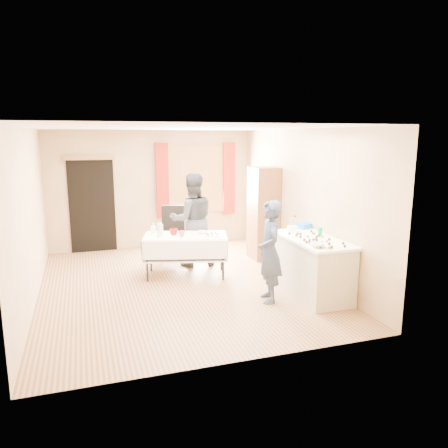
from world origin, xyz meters
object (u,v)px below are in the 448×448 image
object	(u,v)px
cabinet	(264,213)
chair	(173,245)
girl	(270,252)
woman	(192,220)
party_table	(186,252)
counter	(312,266)

from	to	relation	value
cabinet	chair	distance (m)	1.94
chair	cabinet	bearing A→B (deg)	8.29
girl	woman	distance (m)	2.27
cabinet	party_table	bearing A→B (deg)	-159.56
cabinet	woman	distance (m)	1.50
counter	chair	size ratio (longest dim) A/B	1.40
cabinet	counter	world-z (taller)	cabinet
girl	chair	bearing A→B (deg)	-150.28
counter	party_table	size ratio (longest dim) A/B	0.96
party_table	chair	bearing A→B (deg)	106.99
woman	girl	bearing A→B (deg)	110.70
cabinet	chair	world-z (taller)	cabinet
party_table	woman	xyz separation A→B (m)	(0.28, 0.60, 0.45)
party_table	girl	bearing A→B (deg)	-44.89
cabinet	party_table	size ratio (longest dim) A/B	1.16
party_table	chair	world-z (taller)	chair
chair	woman	bearing A→B (deg)	-32.22
counter	girl	world-z (taller)	girl
counter	girl	distance (m)	0.82
cabinet	counter	distance (m)	2.24
party_table	girl	size ratio (longest dim) A/B	1.05
girl	cabinet	bearing A→B (deg)	168.25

